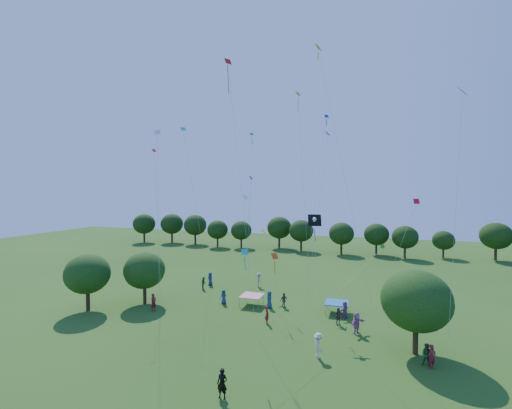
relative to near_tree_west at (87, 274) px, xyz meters
The scene contains 39 objects.
near_tree_west is the anchor object (origin of this frame).
near_tree_north 5.51m from the near_tree_west, 41.28° to the left, with size 4.35×4.35×5.55m.
near_tree_east 30.38m from the near_tree_west, ahead, with size 5.02×5.02×6.29m.
treeline 44.23m from the near_tree_west, 68.35° to the left, with size 88.01×8.77×6.77m.
tent_red_stripe 16.91m from the near_tree_west, 23.04° to the left, with size 2.20×2.20×1.10m.
tent_blue 25.24m from the near_tree_west, 16.10° to the left, with size 2.20×2.20×1.10m.
man_in_black 21.29m from the near_tree_west, 26.36° to the right, with size 0.65×0.42×1.74m, color black.
crowd_person_0 18.70m from the near_tree_west, 20.34° to the left, with size 0.86×0.46×1.74m, color navy.
crowd_person_1 18.65m from the near_tree_west, ahead, with size 0.60×0.39×1.62m, color maroon.
crowd_person_2 13.29m from the near_tree_west, 52.81° to the left, with size 0.75×0.41×1.52m, color #275B2C.
crowd_person_3 23.92m from the near_tree_west, ahead, with size 1.18×0.53×1.80m, color beige.
crowd_person_4 24.96m from the near_tree_west, ahead, with size 0.94×0.43×1.59m, color #463F38.
crowd_person_5 26.40m from the near_tree_west, ahead, with size 1.73×0.62×1.85m, color #A6619B.
crowd_person_6 14.78m from the near_tree_west, 57.39° to the left, with size 0.83×0.45×1.68m, color navy.
crowd_person_7 31.37m from the near_tree_west, ahead, with size 0.62×0.40×1.66m, color maroon.
crowd_person_8 31.10m from the near_tree_west, ahead, with size 0.78×0.42×1.58m, color #245627.
crowd_person_9 19.56m from the near_tree_west, 43.55° to the left, with size 1.19×0.53×1.82m, color #AAA288.
crowd_person_10 20.19m from the near_tree_west, 20.17° to the left, with size 0.90×0.41×1.54m, color #464038.
crowd_person_11 25.76m from the near_tree_west, 12.95° to the left, with size 1.53×0.55×1.64m, color #995994.
crowd_person_12 14.05m from the near_tree_west, 26.26° to the left, with size 0.75×0.41×1.52m, color navy.
crowd_person_13 7.32m from the near_tree_west, 15.76° to the left, with size 0.67×0.43×1.79m, color maroon.
pirate_kite 23.35m from the near_tree_west, 11.82° to the left, with size 1.81×6.54×8.61m.
red_high_kite 22.88m from the near_tree_west, 24.85° to the left, with size 5.96×8.22×25.22m.
small_kite_0 19.06m from the near_tree_west, 11.54° to the left, with size 0.70×2.71×4.94m.
small_kite_1 28.35m from the near_tree_west, ahead, with size 5.00×2.13×23.03m.
small_kite_2 25.00m from the near_tree_west, 16.33° to the left, with size 1.50×0.96×20.48m.
small_kite_3 29.87m from the near_tree_west, 22.63° to the left, with size 5.28×5.80×4.92m.
small_kite_4 26.44m from the near_tree_west, 23.88° to the left, with size 2.35×2.32×19.05m.
small_kite_5 27.20m from the near_tree_west, 26.64° to the left, with size 1.92×3.80×17.49m.
small_kite_6 12.73m from the near_tree_west, ahead, with size 1.82×2.47×16.43m.
small_kite_7 19.94m from the near_tree_west, 12.11° to the right, with size 5.41×1.32×6.63m.
small_kite_8 30.51m from the near_tree_west, ahead, with size 3.39×0.83×10.20m.
small_kite_9 10.88m from the near_tree_west, 36.00° to the left, with size 2.55×2.72×15.39m.
small_kite_10 19.34m from the near_tree_west, 39.27° to the left, with size 2.11×0.90×6.15m.
small_kite_11 21.63m from the near_tree_west, 47.70° to the left, with size 0.81×3.83×18.36m.
small_kite_12 34.73m from the near_tree_west, ahead, with size 1.11×1.40×17.72m.
small_kite_13 18.43m from the near_tree_west, 35.76° to the left, with size 1.22×2.33×12.50m.
small_kite_14 19.41m from the near_tree_west, 49.26° to the left, with size 1.76×2.92×10.26m.
small_kite_15 15.32m from the near_tree_west, 46.06° to the left, with size 1.33×4.28×17.96m.
Camera 1 is at (8.75, -13.01, 12.13)m, focal length 24.00 mm.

